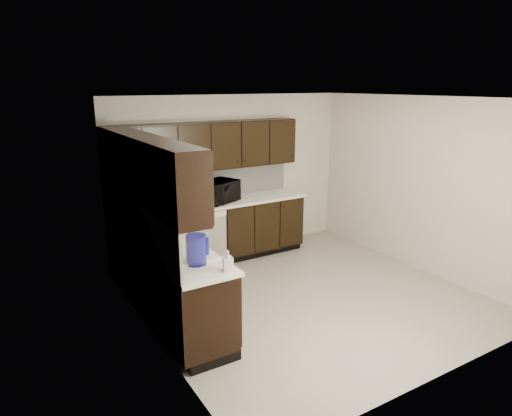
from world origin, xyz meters
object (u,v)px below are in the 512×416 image
Objects in this scene: toaster_oven at (168,201)px; sink at (181,257)px; storage_bin at (144,213)px; blue_pitcher at (196,250)px; microwave at (219,192)px.

sink is at bearing -109.90° from toaster_oven.
toaster_oven is at bearing 38.41° from storage_bin.
toaster_oven is 2.18m from blue_pitcher.
sink reaches higher than toaster_oven.
blue_pitcher is (0.01, -0.38, 0.21)m from sink.
microwave reaches higher than blue_pitcher.
sink is at bearing -150.93° from microwave.
toaster_oven is at bearing 151.94° from microwave.
microwave is 1.28× the size of storage_bin.
storage_bin is (0.04, 1.36, 0.15)m from sink.
sink is 2.74× the size of blue_pitcher.
storage_bin is 1.52× the size of blue_pitcher.
toaster_oven is 0.72× the size of storage_bin.
blue_pitcher is (-0.03, -1.75, 0.06)m from storage_bin.
blue_pitcher is at bearing -145.20° from microwave.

